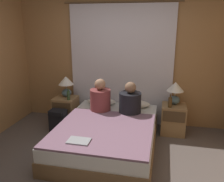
# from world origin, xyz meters

# --- Properties ---
(ground_plane) EXTENTS (16.00, 16.00, 0.00)m
(ground_plane) POSITION_xyz_m (0.00, 0.00, 0.00)
(ground_plane) COLOR #564C47
(wall_back) EXTENTS (4.26, 0.06, 2.50)m
(wall_back) POSITION_xyz_m (0.00, 1.83, 1.25)
(wall_back) COLOR #A37547
(wall_back) RESTS_ON ground_plane
(curtain_panel) EXTENTS (2.22, 0.02, 2.35)m
(curtain_panel) POSITION_xyz_m (0.00, 1.77, 1.17)
(curtain_panel) COLOR silver
(curtain_panel) RESTS_ON ground_plane
(bed) EXTENTS (1.52, 2.09, 0.42)m
(bed) POSITION_xyz_m (0.00, 0.67, 0.21)
(bed) COLOR brown
(bed) RESTS_ON ground_plane
(nightstand_left) EXTENTS (0.43, 0.43, 0.54)m
(nightstand_left) POSITION_xyz_m (-1.06, 1.43, 0.27)
(nightstand_left) COLOR #937047
(nightstand_left) RESTS_ON ground_plane
(nightstand_right) EXTENTS (0.43, 0.43, 0.54)m
(nightstand_right) POSITION_xyz_m (1.06, 1.43, 0.27)
(nightstand_right) COLOR #937047
(nightstand_right) RESTS_ON ground_plane
(lamp_left) EXTENTS (0.30, 0.30, 0.42)m
(lamp_left) POSITION_xyz_m (-1.06, 1.50, 0.80)
(lamp_left) COLOR slate
(lamp_left) RESTS_ON nightstand_left
(lamp_right) EXTENTS (0.30, 0.30, 0.42)m
(lamp_right) POSITION_xyz_m (1.06, 1.50, 0.80)
(lamp_right) COLOR slate
(lamp_right) RESTS_ON nightstand_right
(pillow_left) EXTENTS (0.57, 0.30, 0.12)m
(pillow_left) POSITION_xyz_m (-0.34, 1.53, 0.48)
(pillow_left) COLOR silver
(pillow_left) RESTS_ON bed
(pillow_right) EXTENTS (0.57, 0.30, 0.12)m
(pillow_right) POSITION_xyz_m (0.34, 1.53, 0.48)
(pillow_right) COLOR silver
(pillow_right) RESTS_ON bed
(blanket_on_bed) EXTENTS (1.46, 1.47, 0.03)m
(blanket_on_bed) POSITION_xyz_m (0.00, 0.39, 0.44)
(blanket_on_bed) COLOR slate
(blanket_on_bed) RESTS_ON bed
(person_left_in_bed) EXTENTS (0.37, 0.37, 0.60)m
(person_left_in_bed) POSITION_xyz_m (-0.26, 1.16, 0.66)
(person_left_in_bed) COLOR brown
(person_left_in_bed) RESTS_ON bed
(person_right_in_bed) EXTENTS (0.39, 0.39, 0.58)m
(person_right_in_bed) POSITION_xyz_m (0.29, 1.16, 0.65)
(person_right_in_bed) COLOR black
(person_right_in_bed) RESTS_ON bed
(beer_bottle_on_left_stand) EXTENTS (0.06, 0.06, 0.22)m
(beer_bottle_on_left_stand) POSITION_xyz_m (-0.93, 1.31, 0.63)
(beer_bottle_on_left_stand) COLOR #2D4C28
(beer_bottle_on_left_stand) RESTS_ON nightstand_left
(beer_bottle_on_right_stand) EXTENTS (0.07, 0.07, 0.24)m
(beer_bottle_on_right_stand) POSITION_xyz_m (0.97, 1.31, 0.64)
(beer_bottle_on_right_stand) COLOR #513819
(beer_bottle_on_right_stand) RESTS_ON nightstand_right
(laptop_on_bed) EXTENTS (0.30, 0.21, 0.02)m
(laptop_on_bed) POSITION_xyz_m (-0.22, -0.06, 0.46)
(laptop_on_bed) COLOR #9EA0A5
(laptop_on_bed) RESTS_ON blanket_on_bed
(backpack_on_floor) EXTENTS (0.30, 0.23, 0.42)m
(backpack_on_floor) POSITION_xyz_m (-1.04, 1.03, 0.24)
(backpack_on_floor) COLOR black
(backpack_on_floor) RESTS_ON ground_plane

